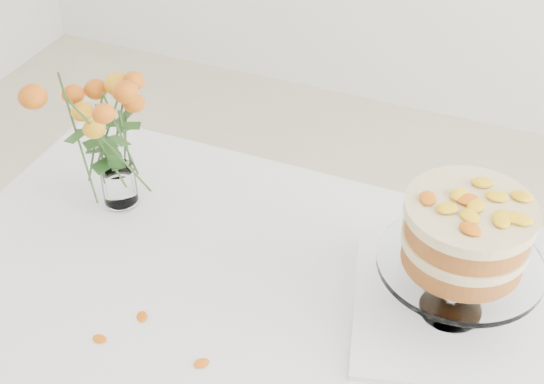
# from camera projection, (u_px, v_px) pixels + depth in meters

# --- Properties ---
(table) EXTENTS (1.43, 0.93, 0.76)m
(table) POSITION_uv_depth(u_px,v_px,m) (292.00, 373.00, 1.31)
(table) COLOR tan
(table) RESTS_ON ground
(napkin) EXTENTS (0.40, 0.40, 0.01)m
(napkin) POSITION_uv_depth(u_px,v_px,m) (449.00, 312.00, 1.31)
(napkin) COLOR white
(napkin) RESTS_ON table
(cake_stand) EXTENTS (0.27, 0.27, 0.24)m
(cake_stand) POSITION_uv_depth(u_px,v_px,m) (465.00, 239.00, 1.20)
(cake_stand) COLOR white
(cake_stand) RESTS_ON napkin
(rose_vase) EXTENTS (0.30, 0.30, 0.35)m
(rose_vase) POSITION_uv_depth(u_px,v_px,m) (109.00, 119.00, 1.42)
(rose_vase) COLOR white
(rose_vase) RESTS_ON table
(stray_petal_a) EXTENTS (0.03, 0.02, 0.00)m
(stray_petal_a) POSITION_uv_depth(u_px,v_px,m) (202.00, 363.00, 1.22)
(stray_petal_a) COLOR yellow
(stray_petal_a) RESTS_ON table
(stray_petal_d) EXTENTS (0.03, 0.02, 0.00)m
(stray_petal_d) POSITION_uv_depth(u_px,v_px,m) (142.00, 317.00, 1.30)
(stray_petal_d) COLOR yellow
(stray_petal_d) RESTS_ON table
(stray_petal_e) EXTENTS (0.03, 0.02, 0.00)m
(stray_petal_e) POSITION_uv_depth(u_px,v_px,m) (100.00, 339.00, 1.26)
(stray_petal_e) COLOR yellow
(stray_petal_e) RESTS_ON table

